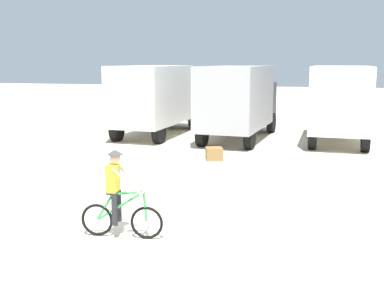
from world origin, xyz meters
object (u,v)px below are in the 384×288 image
object	(u,v)px
box_truck_avon_van	(340,100)
cyclist_orange_shirt	(118,197)
box_truck_grey_hauler	(239,99)
box_truck_white_box	(156,97)
supply_crate	(214,154)

from	to	relation	value
box_truck_avon_van	cyclist_orange_shirt	distance (m)	14.35
box_truck_grey_hauler	cyclist_orange_shirt	bearing A→B (deg)	-91.73
box_truck_grey_hauler	box_truck_avon_van	world-z (taller)	same
box_truck_avon_van	box_truck_white_box	bearing A→B (deg)	-178.96
box_truck_grey_hauler	supply_crate	distance (m)	5.10
box_truck_grey_hauler	supply_crate	xyz separation A→B (m)	(-0.13, -4.82, -1.65)
box_truck_avon_van	supply_crate	world-z (taller)	box_truck_avon_van
box_truck_white_box	cyclist_orange_shirt	world-z (taller)	box_truck_white_box
box_truck_grey_hauler	supply_crate	world-z (taller)	box_truck_grey_hauler
cyclist_orange_shirt	box_truck_avon_van	bearing A→B (deg)	70.42
box_truck_avon_van	cyclist_orange_shirt	world-z (taller)	box_truck_avon_van
box_truck_avon_van	cyclist_orange_shirt	xyz separation A→B (m)	(-4.80, -13.48, -1.03)
box_truck_white_box	cyclist_orange_shirt	xyz separation A→B (m)	(3.69, -13.33, -1.03)
box_truck_grey_hauler	box_truck_avon_van	distance (m)	4.44
box_truck_avon_van	supply_crate	xyz separation A→B (m)	(-4.53, -5.35, -1.65)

